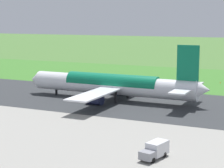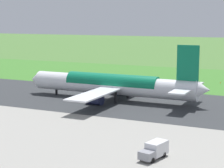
# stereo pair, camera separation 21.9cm
# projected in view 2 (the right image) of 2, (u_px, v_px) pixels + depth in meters

# --- Properties ---
(ground_plane) EXTENTS (800.00, 800.00, 0.00)m
(ground_plane) POSITION_uv_depth(u_px,v_px,m) (143.00, 103.00, 108.64)
(ground_plane) COLOR #477233
(runway_asphalt) EXTENTS (600.00, 37.95, 0.06)m
(runway_asphalt) POSITION_uv_depth(u_px,v_px,m) (143.00, 103.00, 108.63)
(runway_asphalt) COLOR #2D3033
(runway_asphalt) RESTS_ON ground
(grass_verge_foreground) EXTENTS (600.00, 80.00, 0.04)m
(grass_verge_foreground) POSITION_uv_depth(u_px,v_px,m) (183.00, 82.00, 145.38)
(grass_verge_foreground) COLOR #3C782B
(grass_verge_foreground) RESTS_ON ground
(airliner_main) EXTENTS (54.00, 44.07, 15.88)m
(airliner_main) POSITION_uv_depth(u_px,v_px,m) (113.00, 85.00, 111.60)
(airliner_main) COLOR white
(airliner_main) RESTS_ON ground
(service_truck_fuel) EXTENTS (3.55, 6.17, 2.65)m
(service_truck_fuel) POSITION_uv_depth(u_px,v_px,m) (154.00, 150.00, 65.24)
(service_truck_fuel) COLOR gray
(service_truck_fuel) RESTS_ON ground
(traffic_cone_orange) EXTENTS (0.40, 0.40, 0.55)m
(traffic_cone_orange) POSITION_uv_depth(u_px,v_px,m) (221.00, 83.00, 141.42)
(traffic_cone_orange) COLOR orange
(traffic_cone_orange) RESTS_ON ground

